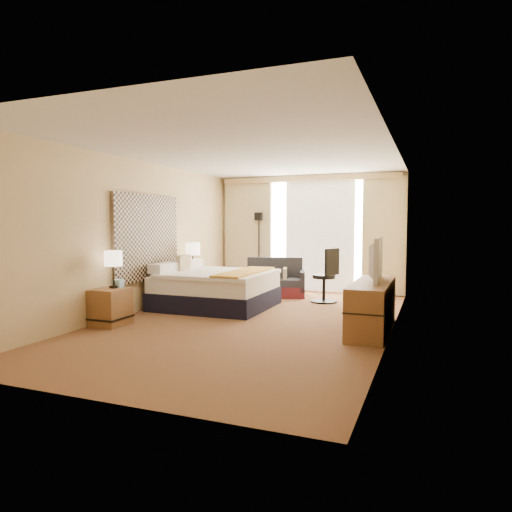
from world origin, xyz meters
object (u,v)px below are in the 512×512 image
(loveseat, at_px, (274,283))
(floor_lamp, at_px, (259,235))
(television, at_px, (370,259))
(lamp_left, at_px, (113,259))
(desk_chair, at_px, (326,278))
(nightstand_left, at_px, (110,307))
(media_dresser, at_px, (372,306))
(lamp_right, at_px, (193,250))
(nightstand_right, at_px, (193,286))
(bed, at_px, (215,288))

(loveseat, bearing_deg, floor_lamp, 113.56)
(television, bearing_deg, lamp_left, 104.11)
(loveseat, xyz_separation_m, television, (2.27, -2.35, 0.75))
(loveseat, distance_m, desk_chair, 1.28)
(floor_lamp, distance_m, lamp_left, 4.35)
(lamp_left, bearing_deg, floor_lamp, 80.65)
(nightstand_left, bearing_deg, loveseat, 68.64)
(media_dresser, distance_m, lamp_right, 3.95)
(media_dresser, xyz_separation_m, floor_lamp, (-2.98, 3.30, 0.91))
(nightstand_right, relative_size, media_dresser, 0.31)
(media_dresser, xyz_separation_m, lamp_right, (-3.65, 1.38, 0.66))
(television, bearing_deg, loveseat, 40.96)
(media_dresser, bearing_deg, nightstand_left, -164.16)
(nightstand_right, xyz_separation_m, floor_lamp, (0.72, 1.85, 0.98))
(lamp_right, relative_size, television, 0.55)
(nightstand_left, height_order, nightstand_right, same)
(nightstand_right, distance_m, lamp_left, 2.53)
(media_dresser, relative_size, lamp_left, 3.19)
(lamp_left, bearing_deg, television, 17.07)
(media_dresser, xyz_separation_m, bed, (-2.89, 0.85, -0.01))
(nightstand_left, xyz_separation_m, lamp_left, (0.01, 0.07, 0.71))
(loveseat, distance_m, lamp_right, 1.88)
(desk_chair, height_order, television, television)
(desk_chair, bearing_deg, bed, -121.86)
(nightstand_right, xyz_separation_m, desk_chair, (2.58, 0.63, 0.19))
(media_dresser, bearing_deg, lamp_left, -165.07)
(nightstand_left, distance_m, loveseat, 3.80)
(desk_chair, bearing_deg, television, -37.80)
(nightstand_left, relative_size, loveseat, 0.39)
(floor_lamp, bearing_deg, nightstand_left, -99.40)
(bed, relative_size, desk_chair, 1.84)
(nightstand_left, xyz_separation_m, nightstand_right, (0.00, 2.50, 0.00))
(nightstand_left, xyz_separation_m, floor_lamp, (0.72, 4.35, 0.98))
(nightstand_left, xyz_separation_m, desk_chair, (2.58, 3.13, 0.19))
(nightstand_right, bearing_deg, media_dresser, -21.40)
(nightstand_right, xyz_separation_m, loveseat, (1.38, 1.04, -0.01))
(loveseat, distance_m, floor_lamp, 1.45)
(lamp_right, height_order, television, television)
(loveseat, height_order, television, television)
(nightstand_right, bearing_deg, desk_chair, 13.66)
(bed, bearing_deg, nightstand_right, 143.46)
(lamp_left, bearing_deg, lamp_right, 89.03)
(bed, relative_size, lamp_left, 3.43)
(bed, bearing_deg, lamp_right, 144.96)
(bed, distance_m, lamp_right, 1.14)
(nightstand_right, distance_m, desk_chair, 2.67)
(floor_lamp, relative_size, desk_chair, 1.69)
(nightstand_right, relative_size, lamp_right, 0.92)
(nightstand_right, bearing_deg, bed, -36.54)
(nightstand_right, bearing_deg, lamp_left, -89.65)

